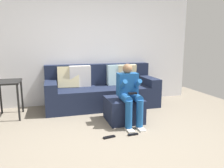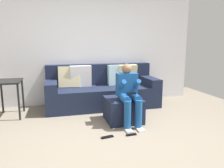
{
  "view_description": "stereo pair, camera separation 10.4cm",
  "coord_description": "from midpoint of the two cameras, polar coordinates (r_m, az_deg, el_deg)",
  "views": [
    {
      "loc": [
        -0.89,
        -2.68,
        1.4
      ],
      "look_at": [
        0.29,
        1.38,
        0.6
      ],
      "focal_mm": 34.56,
      "sensor_mm": 36.0,
      "label": 1
    },
    {
      "loc": [
        -0.79,
        -2.71,
        1.4
      ],
      "look_at": [
        0.29,
        1.38,
        0.6
      ],
      "focal_mm": 34.56,
      "sensor_mm": 36.0,
      "label": 2
    }
  ],
  "objects": [
    {
      "name": "ottoman",
      "position": [
        3.98,
        3.7,
        -6.76
      ],
      "size": [
        0.62,
        0.63,
        0.42
      ],
      "primitive_type": "cube",
      "color": "#192138",
      "rests_on": "ground_plane"
    },
    {
      "name": "remote_near_ottoman",
      "position": [
        3.45,
        6.0,
        -13.2
      ],
      "size": [
        0.17,
        0.06,
        0.02
      ],
      "primitive_type": "cube",
      "rotation": [
        0.0,
        0.0,
        0.07
      ],
      "color": "black",
      "rests_on": "ground_plane"
    },
    {
      "name": "person_seated",
      "position": [
        3.71,
        5.26,
        -2.2
      ],
      "size": [
        0.35,
        0.62,
        1.06
      ],
      "color": "#194C8C",
      "rests_on": "ground_plane"
    },
    {
      "name": "remote_by_storage_bin",
      "position": [
        3.35,
        -0.34,
        -13.85
      ],
      "size": [
        0.2,
        0.09,
        0.02
      ],
      "primitive_type": "cube",
      "rotation": [
        0.0,
        0.0,
        0.18
      ],
      "color": "black",
      "rests_on": "ground_plane"
    },
    {
      "name": "side_table",
      "position": [
        4.54,
        -25.04,
        -0.67
      ],
      "size": [
        0.46,
        0.61,
        0.71
      ],
      "color": "black",
      "rests_on": "ground_plane"
    },
    {
      "name": "wall_back",
      "position": [
        5.15,
        -5.43,
        9.77
      ],
      "size": [
        5.1,
        0.1,
        2.65
      ],
      "primitive_type": "cube",
      "color": "silver",
      "rests_on": "ground_plane"
    },
    {
      "name": "ground_plane",
      "position": [
        3.15,
        2.34,
        -15.73
      ],
      "size": [
        6.63,
        6.63,
        0.0
      ],
      "primitive_type": "plane",
      "color": "slate"
    },
    {
      "name": "couch_sectional",
      "position": [
        4.87,
        -2.01,
        -1.72
      ],
      "size": [
        2.45,
        0.91,
        0.93
      ],
      "color": "#192138",
      "rests_on": "ground_plane"
    }
  ]
}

